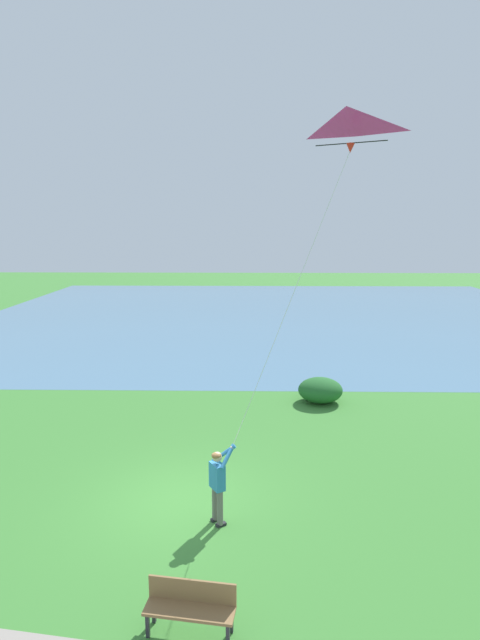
% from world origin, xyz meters
% --- Properties ---
extents(ground_plane, '(120.00, 120.00, 0.00)m').
position_xyz_m(ground_plane, '(0.00, 0.00, 0.00)').
color(ground_plane, '#3D7F33').
extents(lake_water, '(36.00, 44.00, 0.01)m').
position_xyz_m(lake_water, '(-26.38, 4.00, 0.00)').
color(lake_water, teal).
rests_on(lake_water, ground).
extents(person_kite_flyer, '(0.53, 0.62, 1.83)m').
position_xyz_m(person_kite_flyer, '(0.93, 1.02, 1.05)').
color(person_kite_flyer, '#232328').
rests_on(person_kite_flyer, ground).
extents(flying_kite, '(2.09, 3.52, 7.31)m').
position_xyz_m(flying_kite, '(-0.57, 3.84, 8.70)').
color(flying_kite, '#E02D9E').
extents(park_bench_near_walkway, '(0.64, 1.55, 0.88)m').
position_xyz_m(park_bench_near_walkway, '(4.06, 0.75, 0.51)').
color(park_bench_near_walkway, olive).
rests_on(park_bench_near_walkway, ground).
extents(lakeside_shrub, '(1.55, 1.69, 0.94)m').
position_xyz_m(lakeside_shrub, '(-7.17, 4.43, 0.47)').
color(lakeside_shrub, '#236028').
rests_on(lakeside_shrub, ground).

